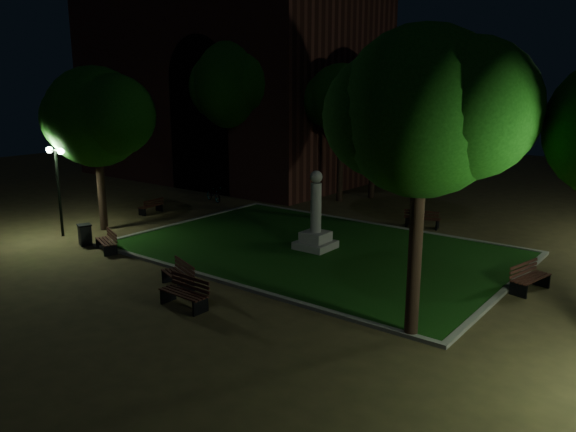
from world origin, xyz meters
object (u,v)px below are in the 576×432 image
object	(u,v)px
bench_near_right	(185,293)
bench_left_side	(151,207)
bench_west_near	(108,242)
trash_bin	(85,234)
bench_near_left	(179,276)
bench_far_side	(422,219)
monument	(316,228)
bench_right_side	(529,278)
bicycle	(214,194)

from	to	relation	value
bench_near_right	bench_left_side	size ratio (longest dim) A/B	1.17
bench_west_near	trash_bin	bearing A→B (deg)	-157.67
bench_near_left	bench_far_side	size ratio (longest dim) A/B	1.01
monument	bench_right_side	bearing A→B (deg)	3.44
bench_far_side	bench_left_side	bearing A→B (deg)	13.43
bench_near_right	monument	bearing A→B (deg)	93.65
bench_far_side	monument	bearing A→B (deg)	61.08
trash_bin	bench_right_side	bearing A→B (deg)	19.51
bench_near_left	bench_right_side	distance (m)	11.49
bench_near_left	bench_west_near	xyz separation A→B (m)	(-5.48, 1.05, -0.02)
bench_west_near	bench_far_side	size ratio (longest dim) A/B	0.95
bench_west_near	bicycle	xyz separation A→B (m)	(-3.68, 9.69, 0.02)
monument	bench_near_right	size ratio (longest dim) A/B	1.88
monument	bench_west_near	distance (m)	8.44
bench_near_right	bench_west_near	xyz separation A→B (m)	(-6.88, 2.06, -0.04)
bench_west_near	bench_left_side	world-z (taller)	bench_west_near
bench_left_side	bench_right_side	distance (m)	18.75
monument	bicycle	size ratio (longest dim) A/B	2.02
bench_near_right	trash_bin	xyz separation A→B (m)	(-8.42, 2.03, 0.01)
bench_near_right	bicycle	xyz separation A→B (m)	(-10.56, 11.74, -0.02)
bench_near_left	bicycle	xyz separation A→B (m)	(-9.16, 10.74, -0.00)
bench_far_side	trash_bin	size ratio (longest dim) A/B	1.92
bench_near_left	bench_left_side	bearing A→B (deg)	165.04
bench_near_left	bench_west_near	size ratio (longest dim) A/B	1.06
bench_far_side	bench_right_side	bearing A→B (deg)	126.81
bench_near_right	bench_right_side	size ratio (longest dim) A/B	0.96
bench_west_near	trash_bin	world-z (taller)	trash_bin
bench_right_side	bicycle	distance (m)	18.84
bicycle	bench_west_near	bearing A→B (deg)	-141.34
bicycle	trash_bin	bearing A→B (deg)	-149.71
trash_bin	bicycle	distance (m)	9.95
bench_west_near	bench_near_left	bearing A→B (deg)	10.38
monument	bench_far_side	world-z (taller)	monument
monument	bench_left_side	size ratio (longest dim) A/B	2.21
bench_right_side	trash_bin	size ratio (longest dim) A/B	2.00
bench_far_side	bench_near_left	bearing A→B (deg)	64.74
bench_right_side	bench_west_near	bearing A→B (deg)	124.36
bench_left_side	bench_far_side	xyz separation A→B (m)	(12.47, 5.84, 0.06)
bench_right_side	trash_bin	world-z (taller)	bench_right_side
monument	bench_near_left	distance (m)	6.42
bench_near_left	bench_far_side	distance (m)	12.71
bench_west_near	trash_bin	size ratio (longest dim) A/B	1.82
bench_near_left	bench_right_side	bearing A→B (deg)	55.78
bench_left_side	bench_right_side	size ratio (longest dim) A/B	0.82
bench_near_right	trash_bin	distance (m)	8.66
bench_left_side	bench_near_left	bearing A→B (deg)	49.55
monument	bench_west_near	world-z (taller)	monument
bicycle	bench_near_right	bearing A→B (deg)	-120.17
bench_west_near	bench_right_side	distance (m)	15.82
bench_right_side	bicycle	world-z (taller)	bench_right_side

